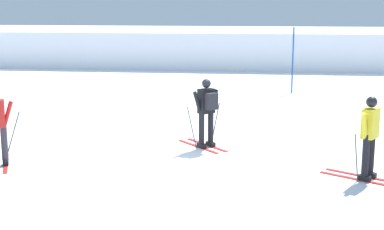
{
  "coord_description": "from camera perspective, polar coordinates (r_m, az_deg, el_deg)",
  "views": [
    {
      "loc": [
        1.33,
        -12.01,
        3.54
      ],
      "look_at": [
        -0.19,
        0.98,
        0.9
      ],
      "focal_mm": 52.58,
      "sensor_mm": 36.0,
      "label": 1
    }
  ],
  "objects": [
    {
      "name": "ground_plane",
      "position": [
        12.59,
        0.33,
        -4.92
      ],
      "size": [
        120.0,
        120.0,
        0.0
      ],
      "primitive_type": "plane",
      "color": "white"
    },
    {
      "name": "skier_black",
      "position": [
        13.71,
        1.51,
        0.54
      ],
      "size": [
        1.35,
        1.44,
        1.71
      ],
      "color": "red",
      "rests_on": "ground"
    },
    {
      "name": "far_snow_ridge",
      "position": [
        33.57,
        4.39,
        6.99
      ],
      "size": [
        80.0,
        8.94,
        1.95
      ],
      "primitive_type": "cube",
      "color": "white",
      "rests_on": "ground"
    },
    {
      "name": "trail_marker_pole",
      "position": [
        22.43,
        10.18,
        5.46
      ],
      "size": [
        0.06,
        0.06,
        2.58
      ],
      "primitive_type": "cylinder",
      "color": "#1E56AD",
      "rests_on": "ground"
    },
    {
      "name": "skier_yellow",
      "position": [
        11.77,
        17.52,
        -2.01
      ],
      "size": [
        1.55,
        1.17,
        1.71
      ],
      "color": "red",
      "rests_on": "ground"
    }
  ]
}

